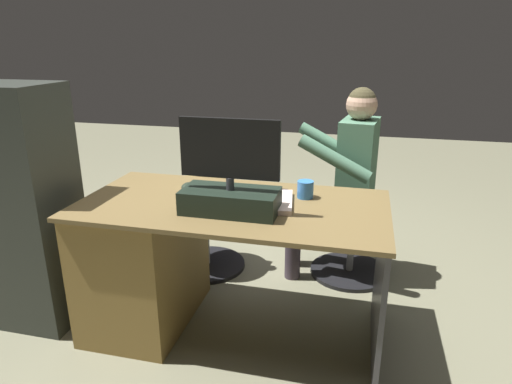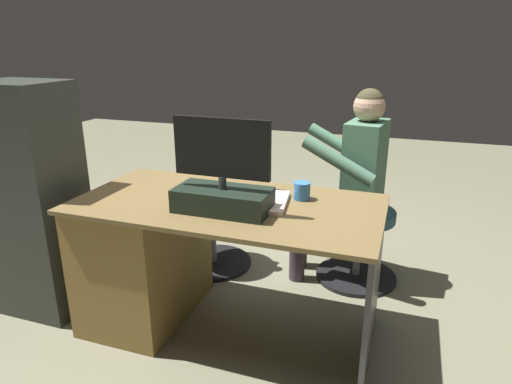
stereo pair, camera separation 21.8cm
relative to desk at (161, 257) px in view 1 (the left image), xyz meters
The scene contains 13 objects.
ground_plane 0.64m from the desk, 140.54° to the right, with size 10.00×10.00×0.00m, color #716F56.
desk is the anchor object (origin of this frame).
monitor 0.63m from the desk, 165.25° to the left, with size 0.45×0.21×0.43m.
keyboard 0.56m from the desk, 160.97° to the right, with size 0.42×0.14×0.02m, color black.
computer_mouse 0.40m from the desk, 128.49° to the right, with size 0.06×0.10×0.04m, color #242F23.
cup 0.83m from the desk, 167.55° to the right, with size 0.08×0.08×0.09m, color #3372BF.
tv_remote 0.41m from the desk, behind, with size 0.04×0.15×0.02m, color black.
notebook_binder 0.67m from the desk, behind, with size 0.22×0.30×0.02m, color beige.
office_chair_teddy 0.63m from the desk, 91.82° to the right, with size 0.51×0.51×0.47m.
teddy_bear 0.69m from the desk, 91.79° to the right, with size 0.27×0.27×0.39m.
visitor_chair 1.23m from the desk, 141.81° to the right, with size 0.51×0.51×0.47m.
person 1.20m from the desk, 139.67° to the right, with size 0.55×0.53×1.20m.
equipment_rack 0.73m from the desk, 10.80° to the left, with size 0.44×0.36×1.27m, color #2E322C.
Camera 1 is at (-0.59, 2.26, 1.46)m, focal length 31.45 mm.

